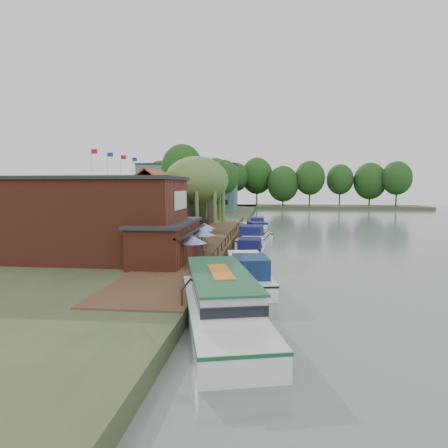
{
  "coord_description": "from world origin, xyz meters",
  "views": [
    {
      "loc": [
        -0.74,
        -34.28,
        7.41
      ],
      "look_at": [
        -6.0,
        12.0,
        3.0
      ],
      "focal_mm": 32.0,
      "sensor_mm": 36.0,
      "label": 1
    }
  ],
  "objects_px": {
    "umbrella_3": "(202,237)",
    "cruiser_2": "(254,235)",
    "hotel_block": "(189,187)",
    "pub": "(116,218)",
    "cottage_c": "(191,199)",
    "willow": "(197,195)",
    "umbrella_1": "(187,245)",
    "swan": "(211,306)",
    "cruiser_4": "(257,224)",
    "umbrella_2": "(203,242)",
    "cottage_b": "(154,201)",
    "umbrella_0": "(194,251)",
    "tour_boat": "(222,300)",
    "umbrella_4": "(205,234)",
    "cottage_a": "(154,204)",
    "cruiser_1": "(251,248)",
    "cruiser_3": "(253,229)",
    "cruiser_0": "(247,269)"
  },
  "relations": [
    {
      "from": "umbrella_3",
      "to": "cruiser_2",
      "type": "height_order",
      "value": "umbrella_3"
    },
    {
      "from": "hotel_block",
      "to": "pub",
      "type": "bearing_deg",
      "value": -83.57
    },
    {
      "from": "cottage_c",
      "to": "willow",
      "type": "xyz_separation_m",
      "value": [
        3.5,
        -14.0,
        0.96
      ]
    },
    {
      "from": "umbrella_1",
      "to": "swan",
      "type": "xyz_separation_m",
      "value": [
        3.73,
        -10.76,
        -2.07
      ]
    },
    {
      "from": "willow",
      "to": "cruiser_4",
      "type": "height_order",
      "value": "willow"
    },
    {
      "from": "umbrella_1",
      "to": "umbrella_2",
      "type": "height_order",
      "value": "same"
    },
    {
      "from": "cottage_b",
      "to": "umbrella_3",
      "type": "height_order",
      "value": "cottage_b"
    },
    {
      "from": "cottage_b",
      "to": "umbrella_0",
      "type": "bearing_deg",
      "value": -67.58
    },
    {
      "from": "willow",
      "to": "tour_boat",
      "type": "relative_size",
      "value": 0.79
    },
    {
      "from": "hotel_block",
      "to": "tour_boat",
      "type": "relative_size",
      "value": 1.92
    },
    {
      "from": "umbrella_4",
      "to": "pub",
      "type": "bearing_deg",
      "value": -126.69
    },
    {
      "from": "hotel_block",
      "to": "cottage_b",
      "type": "bearing_deg",
      "value": -85.03
    },
    {
      "from": "cottage_a",
      "to": "umbrella_0",
      "type": "xyz_separation_m",
      "value": [
        8.37,
        -17.57,
        -2.96
      ]
    },
    {
      "from": "hotel_block",
      "to": "cruiser_1",
      "type": "bearing_deg",
      "value": -73.09
    },
    {
      "from": "pub",
      "to": "cottage_b",
      "type": "height_order",
      "value": "cottage_b"
    },
    {
      "from": "cruiser_4",
      "to": "umbrella_0",
      "type": "bearing_deg",
      "value": -98.44
    },
    {
      "from": "hotel_block",
      "to": "umbrella_1",
      "type": "xyz_separation_m",
      "value": [
        14.12,
        -70.32,
        -4.86
      ]
    },
    {
      "from": "umbrella_3",
      "to": "cruiser_3",
      "type": "xyz_separation_m",
      "value": [
        4.52,
        17.87,
        -1.08
      ]
    },
    {
      "from": "umbrella_0",
      "to": "cruiser_4",
      "type": "xyz_separation_m",
      "value": [
        3.86,
        36.06,
        -1.11
      ]
    },
    {
      "from": "cottage_b",
      "to": "umbrella_1",
      "type": "height_order",
      "value": "cottage_b"
    },
    {
      "from": "cottage_b",
      "to": "swan",
      "type": "relative_size",
      "value": 21.82
    },
    {
      "from": "hotel_block",
      "to": "umbrella_2",
      "type": "xyz_separation_m",
      "value": [
        15.23,
        -68.46,
        -4.86
      ]
    },
    {
      "from": "cruiser_0",
      "to": "swan",
      "type": "xyz_separation_m",
      "value": [
        -1.82,
        -6.05,
        -1.06
      ]
    },
    {
      "from": "umbrella_1",
      "to": "umbrella_4",
      "type": "xyz_separation_m",
      "value": [
        0.3,
        7.92,
        0.0
      ]
    },
    {
      "from": "cottage_b",
      "to": "cottage_c",
      "type": "relative_size",
      "value": 1.13
    },
    {
      "from": "umbrella_4",
      "to": "cruiser_2",
      "type": "xyz_separation_m",
      "value": [
        5.02,
        8.12,
        -0.95
      ]
    },
    {
      "from": "hotel_block",
      "to": "cottage_c",
      "type": "relative_size",
      "value": 2.99
    },
    {
      "from": "hotel_block",
      "to": "cottage_b",
      "type": "relative_size",
      "value": 2.65
    },
    {
      "from": "cruiser_2",
      "to": "cruiser_4",
      "type": "height_order",
      "value": "cruiser_2"
    },
    {
      "from": "cottage_a",
      "to": "cruiser_3",
      "type": "height_order",
      "value": "cottage_a"
    },
    {
      "from": "cottage_b",
      "to": "umbrella_3",
      "type": "xyz_separation_m",
      "value": [
        10.46,
        -18.56,
        -2.96
      ]
    },
    {
      "from": "willow",
      "to": "tour_boat",
      "type": "bearing_deg",
      "value": -77.42
    },
    {
      "from": "hotel_block",
      "to": "umbrella_4",
      "type": "distance_m",
      "value": 64.22
    },
    {
      "from": "pub",
      "to": "swan",
      "type": "bearing_deg",
      "value": -45.68
    },
    {
      "from": "cruiser_1",
      "to": "swan",
      "type": "xyz_separation_m",
      "value": [
        -1.61,
        -17.07,
        -0.96
      ]
    },
    {
      "from": "pub",
      "to": "umbrella_4",
      "type": "relative_size",
      "value": 8.42
    },
    {
      "from": "cottage_c",
      "to": "swan",
      "type": "distance_m",
      "value": 45.44
    },
    {
      "from": "cottage_c",
      "to": "cottage_b",
      "type": "bearing_deg",
      "value": -113.96
    },
    {
      "from": "cottage_c",
      "to": "cruiser_3",
      "type": "height_order",
      "value": "cottage_c"
    },
    {
      "from": "umbrella_2",
      "to": "tour_boat",
      "type": "xyz_separation_m",
      "value": [
        3.61,
        -15.46,
        -0.84
      ]
    },
    {
      "from": "cruiser_2",
      "to": "tour_boat",
      "type": "height_order",
      "value": "tour_boat"
    },
    {
      "from": "pub",
      "to": "swan",
      "type": "xyz_separation_m",
      "value": [
        9.84,
        -10.08,
        -4.43
      ]
    },
    {
      "from": "cottage_c",
      "to": "cruiser_1",
      "type": "xyz_separation_m",
      "value": [
        11.46,
        -27.01,
        -4.07
      ]
    },
    {
      "from": "cruiser_3",
      "to": "cruiser_4",
      "type": "height_order",
      "value": "cruiser_3"
    },
    {
      "from": "umbrella_0",
      "to": "cruiser_3",
      "type": "xyz_separation_m",
      "value": [
        3.61,
        26.88,
        -1.08
      ]
    },
    {
      "from": "cottage_a",
      "to": "cruiser_2",
      "type": "relative_size",
      "value": 0.79
    },
    {
      "from": "hotel_block",
      "to": "tour_boat",
      "type": "distance_m",
      "value": 86.2
    },
    {
      "from": "umbrella_1",
      "to": "tour_boat",
      "type": "xyz_separation_m",
      "value": [
        4.73,
        -13.6,
        -0.84
      ]
    },
    {
      "from": "hotel_block",
      "to": "cottage_a",
      "type": "height_order",
      "value": "hotel_block"
    },
    {
      "from": "umbrella_0",
      "to": "cruiser_3",
      "type": "distance_m",
      "value": 27.14
    }
  ]
}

